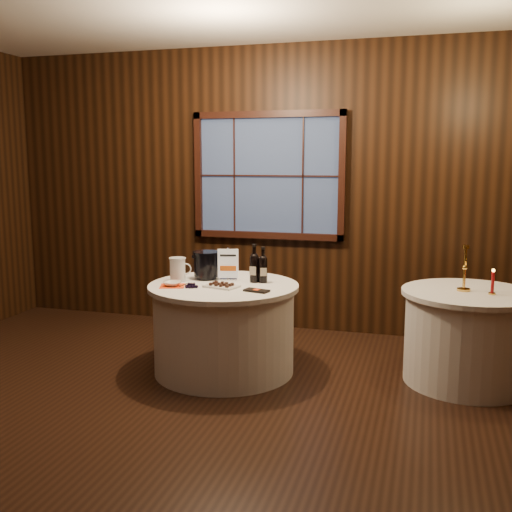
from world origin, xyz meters
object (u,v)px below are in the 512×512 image
(port_bottle_left, at_px, (254,266))
(sign_stand, at_px, (228,269))
(glass_pitcher, at_px, (178,269))
(ice_bucket, at_px, (207,264))
(chocolate_plate, at_px, (222,285))
(cracker_bowl, at_px, (172,284))
(brass_candlestick, at_px, (464,274))
(chocolate_box, at_px, (257,291))
(side_table, at_px, (467,337))
(red_candle, at_px, (493,284))
(grape_bunch, at_px, (191,286))
(main_table, at_px, (224,328))
(port_bottle_right, at_px, (263,267))

(port_bottle_left, bearing_deg, sign_stand, -179.13)
(glass_pitcher, bearing_deg, ice_bucket, 20.58)
(port_bottle_left, bearing_deg, glass_pitcher, -164.82)
(chocolate_plate, bearing_deg, glass_pitcher, 163.83)
(cracker_bowl, height_order, brass_candlestick, brass_candlestick)
(chocolate_plate, height_order, chocolate_box, chocolate_plate)
(side_table, distance_m, sign_stand, 2.08)
(port_bottle_left, relative_size, brass_candlestick, 0.88)
(glass_pitcher, bearing_deg, red_candle, -14.51)
(side_table, distance_m, grape_bunch, 2.30)
(main_table, bearing_deg, chocolate_plate, -78.23)
(red_candle, bearing_deg, port_bottle_left, -178.21)
(port_bottle_left, xyz_separation_m, brass_candlestick, (1.72, 0.14, -0.01))
(grape_bunch, bearing_deg, main_table, 46.43)
(sign_stand, relative_size, brass_candlestick, 0.77)
(ice_bucket, xyz_separation_m, red_candle, (2.38, 0.04, -0.05))
(brass_candlestick, bearing_deg, port_bottle_right, -175.31)
(port_bottle_right, xyz_separation_m, ice_bucket, (-0.52, 0.02, -0.00))
(ice_bucket, height_order, chocolate_plate, ice_bucket)
(cracker_bowl, bearing_deg, sign_stand, 43.73)
(main_table, height_order, port_bottle_right, port_bottle_right)
(sign_stand, distance_m, glass_pitcher, 0.44)
(side_table, distance_m, glass_pitcher, 2.49)
(side_table, distance_m, chocolate_plate, 2.06)
(main_table, xyz_separation_m, red_candle, (2.16, 0.22, 0.46))
(main_table, height_order, chocolate_plate, chocolate_plate)
(brass_candlestick, bearing_deg, glass_pitcher, -173.10)
(grape_bunch, distance_m, cracker_bowl, 0.18)
(red_candle, bearing_deg, port_bottle_right, -178.28)
(port_bottle_left, height_order, port_bottle_right, port_bottle_left)
(port_bottle_left, distance_m, chocolate_box, 0.40)
(sign_stand, bearing_deg, cracker_bowl, -150.86)
(glass_pitcher, xyz_separation_m, red_candle, (2.58, 0.21, -0.02))
(side_table, distance_m, chocolate_box, 1.77)
(grape_bunch, distance_m, brass_candlestick, 2.22)
(port_bottle_right, height_order, red_candle, port_bottle_right)
(port_bottle_right, distance_m, chocolate_plate, 0.41)
(ice_bucket, bearing_deg, red_candle, 0.96)
(chocolate_box, height_order, grape_bunch, grape_bunch)
(chocolate_box, relative_size, grape_bunch, 1.16)
(port_bottle_right, bearing_deg, chocolate_box, -105.50)
(cracker_bowl, bearing_deg, glass_pitcher, 100.04)
(grape_bunch, bearing_deg, sign_stand, 63.19)
(chocolate_box, relative_size, glass_pitcher, 0.95)
(ice_bucket, distance_m, brass_candlestick, 2.17)
(chocolate_plate, distance_m, brass_candlestick, 1.97)
(grape_bunch, height_order, glass_pitcher, glass_pitcher)
(chocolate_box, xyz_separation_m, red_candle, (1.81, 0.41, 0.07))
(side_table, xyz_separation_m, port_bottle_right, (-1.70, -0.14, 0.52))
(chocolate_box, distance_m, glass_pitcher, 0.81)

